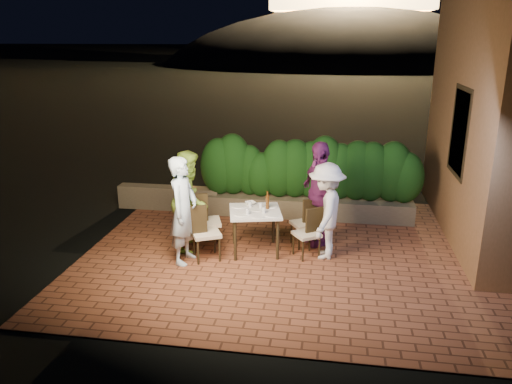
% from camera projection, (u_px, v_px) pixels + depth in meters
% --- Properties ---
extents(ground, '(400.00, 400.00, 0.00)m').
position_uv_depth(ground, '(288.00, 264.00, 8.23)').
color(ground, black).
rests_on(ground, ground).
extents(terrace_floor, '(7.00, 6.00, 0.15)m').
position_uv_depth(terrace_floor, '(291.00, 255.00, 8.72)').
color(terrace_floor, brown).
rests_on(terrace_floor, ground).
extents(building_wall, '(1.60, 5.00, 5.00)m').
position_uv_depth(building_wall, '(504.00, 100.00, 8.82)').
color(building_wall, '#93623A').
rests_on(building_wall, ground).
extents(window_pane, '(0.08, 1.00, 1.40)m').
position_uv_depth(window_pane, '(461.00, 132.00, 8.62)').
color(window_pane, black).
rests_on(window_pane, building_wall).
extents(window_frame, '(0.06, 1.15, 1.55)m').
position_uv_depth(window_frame, '(460.00, 132.00, 8.62)').
color(window_frame, black).
rests_on(window_frame, building_wall).
extents(planter, '(4.20, 0.55, 0.40)m').
position_uv_depth(planter, '(309.00, 207.00, 10.30)').
color(planter, brown).
rests_on(planter, ground).
extents(hedge, '(4.00, 0.70, 1.10)m').
position_uv_depth(hedge, '(310.00, 172.00, 10.08)').
color(hedge, '#133A0F').
rests_on(hedge, planter).
extents(parapet, '(2.20, 0.30, 0.50)m').
position_uv_depth(parapet, '(169.00, 198.00, 10.74)').
color(parapet, brown).
rests_on(parapet, ground).
extents(hill, '(52.00, 40.00, 22.00)m').
position_uv_depth(hill, '(347.00, 95.00, 65.64)').
color(hill, black).
rests_on(hill, ground).
extents(dining_table, '(1.02, 1.02, 0.75)m').
position_uv_depth(dining_table, '(255.00, 231.00, 8.58)').
color(dining_table, white).
rests_on(dining_table, ground).
extents(plate_nw, '(0.22, 0.22, 0.01)m').
position_uv_depth(plate_nw, '(241.00, 214.00, 8.27)').
color(plate_nw, white).
rests_on(plate_nw, dining_table).
extents(plate_sw, '(0.24, 0.24, 0.01)m').
position_uv_depth(plate_sw, '(239.00, 206.00, 8.67)').
color(plate_sw, white).
rests_on(plate_sw, dining_table).
extents(plate_ne, '(0.24, 0.24, 0.01)m').
position_uv_depth(plate_ne, '(272.00, 215.00, 8.24)').
color(plate_ne, white).
rests_on(plate_ne, dining_table).
extents(plate_se, '(0.24, 0.24, 0.01)m').
position_uv_depth(plate_se, '(271.00, 206.00, 8.68)').
color(plate_se, white).
rests_on(plate_se, dining_table).
extents(plate_centre, '(0.20, 0.20, 0.01)m').
position_uv_depth(plate_centre, '(257.00, 210.00, 8.49)').
color(plate_centre, white).
rests_on(plate_centre, dining_table).
extents(plate_front, '(0.21, 0.21, 0.01)m').
position_uv_depth(plate_front, '(258.00, 216.00, 8.18)').
color(plate_front, white).
rests_on(plate_front, dining_table).
extents(glass_nw, '(0.06, 0.06, 0.11)m').
position_uv_depth(glass_nw, '(247.00, 211.00, 8.27)').
color(glass_nw, silver).
rests_on(glass_nw, dining_table).
extents(glass_sw, '(0.06, 0.06, 0.10)m').
position_uv_depth(glass_sw, '(250.00, 204.00, 8.63)').
color(glass_sw, silver).
rests_on(glass_sw, dining_table).
extents(glass_ne, '(0.06, 0.06, 0.10)m').
position_uv_depth(glass_ne, '(264.00, 210.00, 8.34)').
color(glass_ne, silver).
rests_on(glass_ne, dining_table).
extents(glass_se, '(0.06, 0.06, 0.10)m').
position_uv_depth(glass_se, '(261.00, 205.00, 8.57)').
color(glass_se, silver).
rests_on(glass_se, dining_table).
extents(beer_bottle, '(0.06, 0.06, 0.31)m').
position_uv_depth(beer_bottle, '(267.00, 200.00, 8.52)').
color(beer_bottle, '#4D290C').
rests_on(beer_bottle, dining_table).
extents(bowl, '(0.25, 0.25, 0.04)m').
position_uv_depth(bowl, '(250.00, 203.00, 8.78)').
color(bowl, white).
rests_on(bowl, dining_table).
extents(chair_left_front, '(0.59, 0.59, 0.95)m').
position_uv_depth(chair_left_front, '(206.00, 232.00, 8.27)').
color(chair_left_front, black).
rests_on(chair_left_front, ground).
extents(chair_left_back, '(0.59, 0.59, 0.99)m').
position_uv_depth(chair_left_back, '(207.00, 221.00, 8.72)').
color(chair_left_back, black).
rests_on(chair_left_back, ground).
extents(chair_right_front, '(0.54, 0.54, 0.84)m').
position_uv_depth(chair_right_front, '(307.00, 233.00, 8.37)').
color(chair_right_front, black).
rests_on(chair_right_front, ground).
extents(chair_right_back, '(0.54, 0.54, 0.85)m').
position_uv_depth(chair_right_back, '(304.00, 223.00, 8.82)').
color(chair_right_back, black).
rests_on(chair_right_back, ground).
extents(diner_blue, '(0.51, 0.70, 1.78)m').
position_uv_depth(diner_blue, '(183.00, 211.00, 8.05)').
color(diner_blue, silver).
rests_on(diner_blue, ground).
extents(diner_green, '(0.76, 0.92, 1.74)m').
position_uv_depth(diner_green, '(190.00, 200.00, 8.63)').
color(diner_green, '#8FBF3B').
rests_on(diner_green, ground).
extents(diner_white, '(0.73, 1.12, 1.63)m').
position_uv_depth(diner_white, '(326.00, 211.00, 8.25)').
color(diner_white, silver).
rests_on(diner_white, ground).
extents(diner_purple, '(0.93, 1.18, 1.87)m').
position_uv_depth(diner_purple, '(319.00, 193.00, 8.77)').
color(diner_purple, '#68225D').
rests_on(diner_purple, ground).
extents(parapet_lamp, '(0.10, 0.10, 0.14)m').
position_uv_depth(parapet_lamp, '(187.00, 184.00, 10.58)').
color(parapet_lamp, orange).
rests_on(parapet_lamp, parapet).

